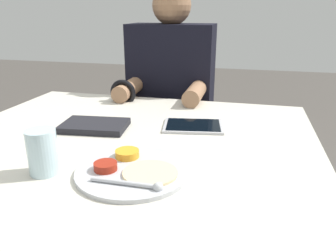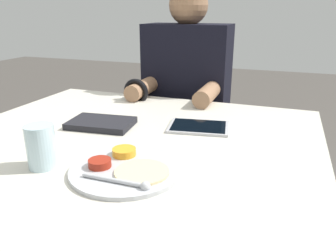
{
  "view_description": "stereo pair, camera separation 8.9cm",
  "coord_description": "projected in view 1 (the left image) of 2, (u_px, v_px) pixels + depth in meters",
  "views": [
    {
      "loc": [
        0.33,
        -0.82,
        1.14
      ],
      "look_at": [
        0.13,
        -0.01,
        0.84
      ],
      "focal_mm": 35.0,
      "sensor_mm": 36.0,
      "label": 1
    },
    {
      "loc": [
        0.42,
        -0.8,
        1.14
      ],
      "look_at": [
        0.13,
        -0.01,
        0.84
      ],
      "focal_mm": 35.0,
      "sensor_mm": 36.0,
      "label": 2
    }
  ],
  "objects": [
    {
      "name": "person_diner",
      "position": [
        171.0,
        128.0,
        1.63
      ],
      "size": [
        0.39,
        0.41,
        1.24
      ],
      "color": "black",
      "rests_on": "ground_plane"
    },
    {
      "name": "drinking_glass",
      "position": [
        43.0,
        152.0,
        0.75
      ],
      "size": [
        0.07,
        0.07,
        0.11
      ],
      "color": "silver",
      "rests_on": "dining_table"
    },
    {
      "name": "tablet_device",
      "position": [
        193.0,
        126.0,
        1.06
      ],
      "size": [
        0.21,
        0.16,
        0.01
      ],
      "color": "#B7B7BC",
      "rests_on": "dining_table"
    },
    {
      "name": "thali_tray",
      "position": [
        133.0,
        170.0,
        0.76
      ],
      "size": [
        0.27,
        0.27,
        0.03
      ],
      "color": "#B7BABF",
      "rests_on": "dining_table"
    },
    {
      "name": "dining_table",
      "position": [
        130.0,
        250.0,
        1.08
      ],
      "size": [
        1.1,
        0.99,
        0.78
      ],
      "color": "beige",
      "rests_on": "ground_plane"
    },
    {
      "name": "red_notebook",
      "position": [
        95.0,
        126.0,
        1.04
      ],
      "size": [
        0.22,
        0.15,
        0.02
      ],
      "color": "silver",
      "rests_on": "dining_table"
    }
  ]
}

